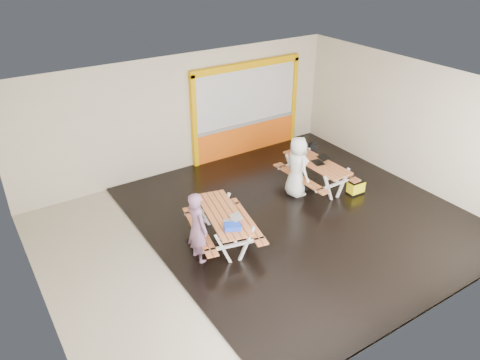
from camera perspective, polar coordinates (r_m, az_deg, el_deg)
room at (r=10.52m, az=2.66°, el=1.62°), size 10.02×8.02×3.52m
deck at (r=12.06m, az=7.35°, el=-4.25°), size 7.50×7.98×0.05m
kiosk at (r=14.76m, az=0.79°, el=8.48°), size 3.88×0.16×3.00m
picnic_table_left at (r=10.65m, az=-2.10°, el=-4.98°), size 1.80×2.31×0.83m
picnic_table_right at (r=13.08m, az=9.36°, el=1.46°), size 1.46×2.11×0.83m
person_left at (r=10.02m, az=-5.27°, el=-5.85°), size 0.44×0.64×1.69m
person_right at (r=12.53m, az=7.05°, el=1.59°), size 0.62×0.88×1.72m
laptop_left at (r=10.19m, az=-0.95°, el=-5.02°), size 0.42×0.39×0.16m
laptop_right at (r=12.94m, az=9.81°, el=2.37°), size 0.48×0.44×0.18m
blue_pouch at (r=10.00m, az=-0.93°, el=-5.74°), size 0.43×0.38×0.10m
toolbox at (r=13.57m, az=7.29°, el=4.06°), size 0.50×0.33×0.26m
backpack at (r=13.90m, az=8.90°, el=3.79°), size 0.30×0.24×0.44m
dark_case at (r=13.06m, az=7.31°, el=-0.96°), size 0.41×0.31×0.15m
fluke_bag at (r=13.15m, az=14.08°, el=-0.84°), size 0.48×0.32×0.40m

